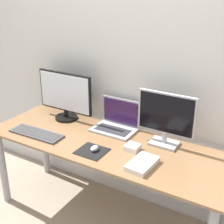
{
  "coord_description": "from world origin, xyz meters",
  "views": [
    {
      "loc": [
        1.08,
        -1.4,
        1.82
      ],
      "look_at": [
        -0.01,
        0.44,
        0.9
      ],
      "focal_mm": 50.0,
      "sensor_mm": 36.0,
      "label": 1
    }
  ],
  "objects_px": {
    "keyboard": "(36,133)",
    "power_brick": "(132,147)",
    "monitor_left": "(65,96)",
    "laptop": "(117,122)",
    "mouse": "(94,148)",
    "monitor_right": "(166,118)",
    "book": "(142,164)"
  },
  "relations": [
    {
      "from": "laptop",
      "to": "mouse",
      "type": "xyz_separation_m",
      "value": [
        0.04,
        -0.39,
        -0.04
      ]
    },
    {
      "from": "monitor_right",
      "to": "laptop",
      "type": "relative_size",
      "value": 1.24
    },
    {
      "from": "power_brick",
      "to": "monitor_left",
      "type": "bearing_deg",
      "value": 165.64
    },
    {
      "from": "keyboard",
      "to": "book",
      "type": "distance_m",
      "value": 0.91
    },
    {
      "from": "monitor_left",
      "to": "power_brick",
      "type": "relative_size",
      "value": 5.27
    },
    {
      "from": "monitor_right",
      "to": "mouse",
      "type": "xyz_separation_m",
      "value": [
        -0.39,
        -0.34,
        -0.19
      ]
    },
    {
      "from": "monitor_right",
      "to": "mouse",
      "type": "bearing_deg",
      "value": -138.41
    },
    {
      "from": "monitor_right",
      "to": "power_brick",
      "type": "relative_size",
      "value": 4.27
    },
    {
      "from": "laptop",
      "to": "book",
      "type": "bearing_deg",
      "value": -43.06
    },
    {
      "from": "laptop",
      "to": "mouse",
      "type": "relative_size",
      "value": 4.67
    },
    {
      "from": "monitor_left",
      "to": "monitor_right",
      "type": "distance_m",
      "value": 0.9
    },
    {
      "from": "monitor_right",
      "to": "power_brick",
      "type": "distance_m",
      "value": 0.32
    },
    {
      "from": "keyboard",
      "to": "power_brick",
      "type": "bearing_deg",
      "value": 12.72
    },
    {
      "from": "keyboard",
      "to": "mouse",
      "type": "relative_size",
      "value": 6.14
    },
    {
      "from": "monitor_left",
      "to": "laptop",
      "type": "bearing_deg",
      "value": 5.39
    },
    {
      "from": "keyboard",
      "to": "power_brick",
      "type": "distance_m",
      "value": 0.77
    },
    {
      "from": "keyboard",
      "to": "monitor_right",
      "type": "bearing_deg",
      "value": 21.39
    },
    {
      "from": "mouse",
      "to": "book",
      "type": "xyz_separation_m",
      "value": [
        0.37,
        -0.0,
        -0.01
      ]
    },
    {
      "from": "power_brick",
      "to": "book",
      "type": "bearing_deg",
      "value": -45.31
    },
    {
      "from": "monitor_right",
      "to": "book",
      "type": "bearing_deg",
      "value": -92.05
    },
    {
      "from": "laptop",
      "to": "mouse",
      "type": "height_order",
      "value": "laptop"
    },
    {
      "from": "monitor_right",
      "to": "laptop",
      "type": "distance_m",
      "value": 0.46
    },
    {
      "from": "monitor_left",
      "to": "laptop",
      "type": "xyz_separation_m",
      "value": [
        0.48,
        0.04,
        -0.15
      ]
    },
    {
      "from": "monitor_left",
      "to": "power_brick",
      "type": "distance_m",
      "value": 0.79
    },
    {
      "from": "keyboard",
      "to": "power_brick",
      "type": "xyz_separation_m",
      "value": [
        0.75,
        0.17,
        0.01
      ]
    },
    {
      "from": "mouse",
      "to": "keyboard",
      "type": "bearing_deg",
      "value": -178.11
    },
    {
      "from": "laptop",
      "to": "monitor_left",
      "type": "bearing_deg",
      "value": -174.61
    },
    {
      "from": "keyboard",
      "to": "book",
      "type": "bearing_deg",
      "value": 1.04
    },
    {
      "from": "keyboard",
      "to": "power_brick",
      "type": "relative_size",
      "value": 4.55
    },
    {
      "from": "keyboard",
      "to": "laptop",
      "type": "bearing_deg",
      "value": 39.54
    },
    {
      "from": "power_brick",
      "to": "laptop",
      "type": "bearing_deg",
      "value": 138.32
    },
    {
      "from": "monitor_right",
      "to": "book",
      "type": "relative_size",
      "value": 1.72
    }
  ]
}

